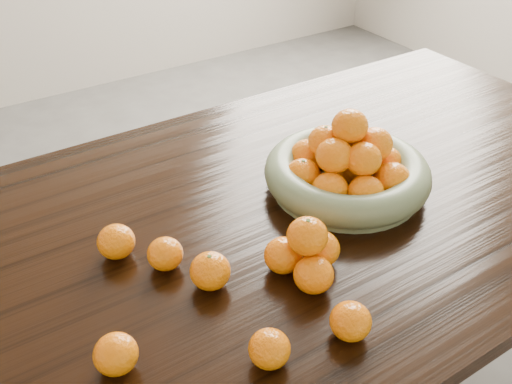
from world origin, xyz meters
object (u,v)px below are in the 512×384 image
orange_pyramid (306,253)px  loose_orange_0 (210,271)px  fruit_bowl (347,169)px  dining_table (269,244)px

orange_pyramid → loose_orange_0: 0.18m
fruit_bowl → orange_pyramid: 0.30m
dining_table → fruit_bowl: (0.19, -0.02, 0.14)m
dining_table → orange_pyramid: size_ratio=13.91×
fruit_bowl → loose_orange_0: (-0.41, -0.11, -0.02)m
orange_pyramid → loose_orange_0: bearing=157.5°
dining_table → fruit_bowl: fruit_bowl is taller
dining_table → fruit_bowl: size_ratio=5.44×
fruit_bowl → orange_pyramid: (-0.24, -0.17, -0.00)m
dining_table → loose_orange_0: 0.28m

